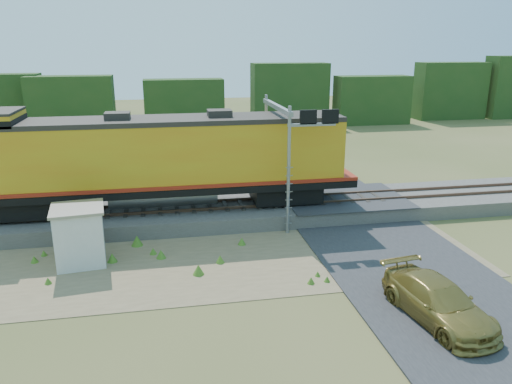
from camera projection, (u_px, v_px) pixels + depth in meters
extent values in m
plane|color=#475123|center=(242.00, 263.00, 22.55)|extent=(140.00, 140.00, 0.00)
cube|color=slate|center=(225.00, 212.00, 28.08)|extent=(70.00, 5.00, 0.80)
cube|color=brown|center=(227.00, 208.00, 27.26)|extent=(70.00, 0.10, 0.16)
cube|color=brown|center=(224.00, 200.00, 28.62)|extent=(70.00, 0.10, 0.16)
cube|color=#8C7754|center=(197.00, 261.00, 22.66)|extent=(26.00, 8.00, 0.03)
cube|color=#38383A|center=(344.00, 198.00, 29.20)|extent=(7.00, 5.20, 0.06)
cube|color=#38383A|center=(281.00, 154.00, 44.48)|extent=(7.00, 24.00, 0.08)
cube|color=#1F3D16|center=(190.00, 100.00, 57.38)|extent=(36.00, 3.00, 6.50)
cube|color=#1F3D16|center=(500.00, 95.00, 64.55)|extent=(50.00, 3.00, 6.00)
cube|color=black|center=(31.00, 205.00, 25.97)|extent=(3.78, 2.42, 0.95)
cube|color=black|center=(285.00, 191.00, 28.40)|extent=(3.78, 2.42, 0.95)
cube|color=black|center=(163.00, 186.00, 26.99)|extent=(21.01, 3.15, 0.38)
cylinder|color=gray|center=(164.00, 195.00, 27.14)|extent=(5.78, 1.26, 1.26)
cube|color=gold|center=(161.00, 153.00, 26.47)|extent=(19.44, 3.05, 3.26)
cube|color=maroon|center=(163.00, 181.00, 26.90)|extent=(21.01, 3.20, 0.19)
cube|color=#28231E|center=(159.00, 120.00, 25.97)|extent=(19.44, 3.10, 0.25)
cube|color=#28231E|center=(117.00, 117.00, 25.52)|extent=(1.26, 1.05, 0.47)
cube|color=#28231E|center=(219.00, 114.00, 26.46)|extent=(1.26, 1.05, 0.47)
cube|color=silver|center=(80.00, 237.00, 22.18)|extent=(2.26, 2.26, 2.54)
cube|color=gray|center=(77.00, 209.00, 21.80)|extent=(2.48, 2.48, 0.12)
cylinder|color=gray|center=(289.00, 172.00, 25.12)|extent=(0.17, 0.17, 6.61)
cylinder|color=gray|center=(266.00, 149.00, 30.39)|extent=(0.17, 0.17, 6.61)
cube|color=gray|center=(277.00, 107.00, 26.92)|extent=(0.24, 6.20, 0.24)
cube|color=gray|center=(312.00, 125.00, 24.65)|extent=(2.45, 0.14, 0.14)
cube|color=black|center=(308.00, 117.00, 24.50)|extent=(0.85, 0.14, 0.71)
cube|color=black|center=(330.00, 116.00, 24.70)|extent=(0.85, 0.14, 0.71)
imported|color=olive|center=(438.00, 302.00, 17.73)|extent=(2.74, 5.23, 1.45)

